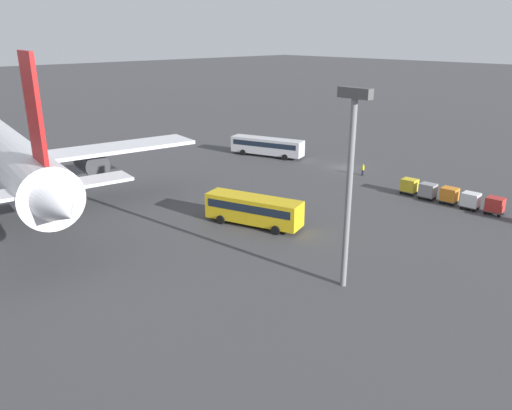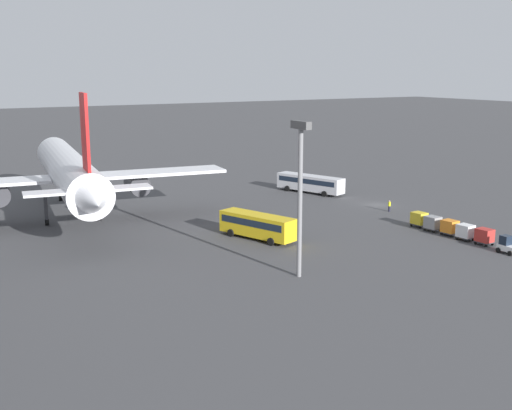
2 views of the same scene
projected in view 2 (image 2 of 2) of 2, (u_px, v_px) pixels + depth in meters
ground_plane at (377, 205)px, 103.46m from camera, size 600.00×600.00×0.00m
airplane at (69, 172)px, 91.28m from camera, size 52.25×44.82×18.91m
shuttle_bus_near at (310, 182)px, 113.24m from camera, size 13.01×6.87×3.09m
shuttle_bus_far at (258, 224)px, 82.48m from camera, size 11.23×6.21×3.22m
baggage_tug at (507, 245)px, 76.27m from camera, size 2.41×1.63×2.10m
worker_person at (389, 206)px, 98.54m from camera, size 0.38×0.38×1.74m
cargo_cart_red at (485, 236)px, 79.73m from camera, size 2.13×1.84×2.06m
cargo_cart_white at (465, 231)px, 81.89m from camera, size 2.13×1.84×2.06m
cargo_cart_orange at (450, 227)px, 84.27m from camera, size 2.13×1.84×2.06m
cargo_cart_grey at (433, 223)px, 86.44m from camera, size 2.13×1.84×2.06m
cargo_cart_yellow at (419, 219)px, 88.86m from camera, size 2.13×1.84×2.06m
light_pole at (300, 182)px, 65.77m from camera, size 2.80×0.70×16.39m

